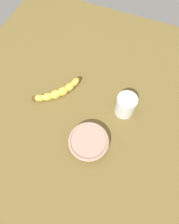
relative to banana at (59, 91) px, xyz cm
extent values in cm
cube|color=brown|center=(0.79, -13.73, -3.34)|extent=(120.00, 120.00, 3.00)
ellipsoid|color=yellow|center=(-5.81, 5.95, 0.00)|extent=(4.82, 5.79, 2.76)
ellipsoid|color=yellow|center=(-3.99, 3.09, 0.00)|extent=(5.63, 6.00, 3.22)
ellipsoid|color=yellow|center=(-1.74, 0.55, 0.00)|extent=(6.21, 6.18, 3.67)
ellipsoid|color=yellow|center=(0.88, -1.60, 0.00)|extent=(6.28, 5.92, 3.67)
ellipsoid|color=yellow|center=(3.81, -3.30, 0.00)|extent=(5.98, 5.10, 3.22)
ellipsoid|color=yellow|center=(6.98, -4.52, 0.00)|extent=(5.66, 4.09, 2.76)
sphere|color=#513819|center=(-6.87, 7.98, 0.00)|extent=(2.14, 2.14, 2.14)
sphere|color=#513819|center=(9.18, -5.16, 0.00)|extent=(2.14, 2.14, 2.14)
cylinder|color=silver|center=(2.58, -28.51, 3.03)|extent=(7.89, 7.89, 9.73)
cylinder|color=#A2CB85|center=(2.58, -28.51, 2.94)|extent=(7.39, 7.39, 9.05)
cylinder|color=tan|center=(-16.18, -20.42, 0.37)|extent=(12.87, 12.87, 4.41)
torus|color=tan|center=(-16.18, -20.42, 1.98)|extent=(15.18, 15.18, 1.20)
camera|label=1|loc=(-37.82, -29.58, 73.18)|focal=32.44mm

